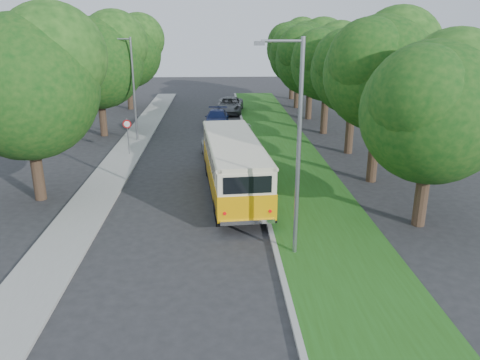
{
  "coord_description": "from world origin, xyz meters",
  "views": [
    {
      "loc": [
        1.45,
        -18.44,
        8.41
      ],
      "look_at": [
        2.43,
        2.09,
        1.5
      ],
      "focal_mm": 35.0,
      "sensor_mm": 36.0,
      "label": 1
    }
  ],
  "objects_px": {
    "lamppost_near": "(296,144)",
    "lamppost_far": "(132,86)",
    "vintage_bus": "(234,167)",
    "car_silver": "(216,147)",
    "car_white": "(239,133)",
    "car_blue": "(217,118)",
    "car_grey": "(230,105)"
  },
  "relations": [
    {
      "from": "car_silver",
      "to": "car_blue",
      "type": "bearing_deg",
      "value": 83.33
    },
    {
      "from": "car_blue",
      "to": "car_grey",
      "type": "xyz_separation_m",
      "value": [
        1.26,
        6.35,
        0.05
      ]
    },
    {
      "from": "lamppost_near",
      "to": "vintage_bus",
      "type": "distance_m",
      "value": 7.54
    },
    {
      "from": "car_white",
      "to": "lamppost_far",
      "type": "bearing_deg",
      "value": -171.64
    },
    {
      "from": "lamppost_near",
      "to": "car_blue",
      "type": "xyz_separation_m",
      "value": [
        -2.85,
        23.53,
        -3.68
      ]
    },
    {
      "from": "vintage_bus",
      "to": "car_blue",
      "type": "xyz_separation_m",
      "value": [
        -0.85,
        16.85,
        -0.8
      ]
    },
    {
      "from": "car_white",
      "to": "car_blue",
      "type": "bearing_deg",
      "value": 118.25
    },
    {
      "from": "lamppost_near",
      "to": "car_blue",
      "type": "distance_m",
      "value": 23.98
    },
    {
      "from": "lamppost_near",
      "to": "car_grey",
      "type": "distance_m",
      "value": 30.14
    },
    {
      "from": "car_silver",
      "to": "car_blue",
      "type": "height_order",
      "value": "car_silver"
    },
    {
      "from": "car_blue",
      "to": "vintage_bus",
      "type": "bearing_deg",
      "value": -84.33
    },
    {
      "from": "lamppost_near",
      "to": "lamppost_far",
      "type": "bearing_deg",
      "value": 115.71
    },
    {
      "from": "lamppost_far",
      "to": "vintage_bus",
      "type": "bearing_deg",
      "value": -59.72
    },
    {
      "from": "vintage_bus",
      "to": "car_white",
      "type": "height_order",
      "value": "vintage_bus"
    },
    {
      "from": "lamppost_near",
      "to": "car_blue",
      "type": "height_order",
      "value": "lamppost_near"
    },
    {
      "from": "lamppost_near",
      "to": "vintage_bus",
      "type": "bearing_deg",
      "value": 106.69
    },
    {
      "from": "car_blue",
      "to": "car_grey",
      "type": "height_order",
      "value": "car_grey"
    },
    {
      "from": "vintage_bus",
      "to": "car_blue",
      "type": "distance_m",
      "value": 16.89
    },
    {
      "from": "lamppost_far",
      "to": "car_white",
      "type": "distance_m",
      "value": 8.47
    },
    {
      "from": "lamppost_near",
      "to": "car_white",
      "type": "relative_size",
      "value": 2.13
    },
    {
      "from": "car_white",
      "to": "car_silver",
      "type": "bearing_deg",
      "value": -99.16
    },
    {
      "from": "car_silver",
      "to": "car_white",
      "type": "bearing_deg",
      "value": 63.0
    },
    {
      "from": "lamppost_near",
      "to": "car_white",
      "type": "xyz_separation_m",
      "value": [
        -1.21,
        18.09,
        -3.75
      ]
    },
    {
      "from": "car_grey",
      "to": "car_blue",
      "type": "bearing_deg",
      "value": -95.3
    },
    {
      "from": "lamppost_near",
      "to": "car_white",
      "type": "bearing_deg",
      "value": 93.82
    },
    {
      "from": "vintage_bus",
      "to": "car_blue",
      "type": "bearing_deg",
      "value": 88.27
    },
    {
      "from": "lamppost_near",
      "to": "lamppost_far",
      "type": "relative_size",
      "value": 1.07
    },
    {
      "from": "lamppost_far",
      "to": "car_white",
      "type": "height_order",
      "value": "lamppost_far"
    },
    {
      "from": "car_silver",
      "to": "car_grey",
      "type": "bearing_deg",
      "value": 79.0
    },
    {
      "from": "car_blue",
      "to": "lamppost_far",
      "type": "bearing_deg",
      "value": -137.52
    },
    {
      "from": "vintage_bus",
      "to": "car_grey",
      "type": "height_order",
      "value": "vintage_bus"
    },
    {
      "from": "car_blue",
      "to": "car_grey",
      "type": "distance_m",
      "value": 6.48
    }
  ]
}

